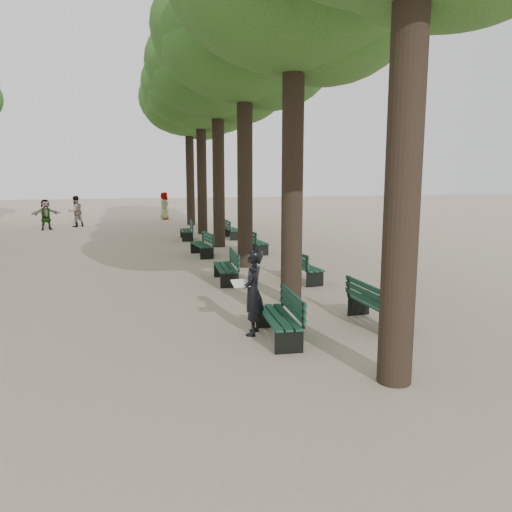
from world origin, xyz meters
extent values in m
plane|color=tan|center=(0.00, 0.00, 0.00)|extent=(120.00, 120.00, 0.00)
cylinder|color=#33261C|center=(1.50, -2.00, 3.75)|extent=(0.52, 0.52, 7.50)
cylinder|color=#33261C|center=(1.50, 3.00, 3.75)|extent=(0.52, 0.52, 7.50)
cylinder|color=#33261C|center=(1.50, 8.00, 3.75)|extent=(0.52, 0.52, 7.50)
ellipsoid|color=#29581E|center=(1.50, 8.00, 7.70)|extent=(6.00, 6.00, 4.50)
cylinder|color=#33261C|center=(1.50, 13.00, 3.75)|extent=(0.52, 0.52, 7.50)
ellipsoid|color=#29581E|center=(1.50, 13.00, 7.70)|extent=(6.00, 6.00, 4.50)
cylinder|color=#33261C|center=(1.50, 18.00, 3.75)|extent=(0.52, 0.52, 7.50)
ellipsoid|color=#29581E|center=(1.50, 18.00, 7.70)|extent=(6.00, 6.00, 4.50)
cylinder|color=#33261C|center=(1.50, 23.00, 3.75)|extent=(0.52, 0.52, 7.50)
ellipsoid|color=#29581E|center=(1.50, 23.00, 7.70)|extent=(6.00, 6.00, 4.50)
cube|color=black|center=(0.35, 0.34, 0.23)|extent=(0.63, 1.83, 0.45)
cube|color=#0D3023|center=(0.35, 0.34, 0.45)|extent=(0.65, 1.83, 0.04)
cube|color=#0D3023|center=(0.63, 0.32, 0.72)|extent=(0.15, 1.80, 0.40)
cube|color=black|center=(0.35, 5.70, 0.23)|extent=(0.62, 1.83, 0.45)
cube|color=#0D3023|center=(0.35, 5.70, 0.45)|extent=(0.64, 1.83, 0.04)
cube|color=#0D3023|center=(0.63, 5.68, 0.72)|extent=(0.14, 1.80, 0.40)
cube|color=black|center=(0.35, 10.60, 0.23)|extent=(0.71, 1.84, 0.45)
cube|color=#0D3023|center=(0.35, 10.60, 0.45)|extent=(0.73, 1.85, 0.04)
cube|color=#0D3023|center=(0.63, 10.63, 0.72)|extent=(0.23, 1.79, 0.40)
cube|color=black|center=(0.35, 15.76, 0.23)|extent=(0.61, 1.82, 0.45)
cube|color=#0D3023|center=(0.35, 15.76, 0.45)|extent=(0.63, 1.82, 0.04)
cube|color=#0D3023|center=(0.63, 15.75, 0.72)|extent=(0.13, 1.80, 0.40)
cube|color=black|center=(2.65, 0.73, 0.23)|extent=(0.57, 1.81, 0.45)
cube|color=#0D3023|center=(2.65, 0.73, 0.45)|extent=(0.59, 1.81, 0.04)
cube|color=#0D3023|center=(2.37, 0.72, 0.72)|extent=(0.09, 1.80, 0.40)
cube|color=black|center=(2.65, 5.24, 0.23)|extent=(0.67, 1.84, 0.45)
cube|color=#0D3023|center=(2.65, 5.24, 0.45)|extent=(0.69, 1.84, 0.04)
cube|color=#0D3023|center=(2.37, 5.22, 0.72)|extent=(0.19, 1.80, 0.40)
cube|color=black|center=(2.65, 10.91, 0.23)|extent=(0.63, 1.83, 0.45)
cube|color=#0D3023|center=(2.65, 10.91, 0.45)|extent=(0.65, 1.83, 0.04)
cube|color=#0D3023|center=(2.37, 10.89, 0.72)|extent=(0.15, 1.80, 0.40)
cube|color=black|center=(2.65, 15.61, 0.23)|extent=(0.55, 1.81, 0.45)
cube|color=#0D3023|center=(2.65, 15.61, 0.45)|extent=(0.57, 1.81, 0.04)
cube|color=#0D3023|center=(2.37, 15.61, 0.72)|extent=(0.07, 1.80, 0.40)
imported|color=black|center=(-0.03, 0.78, 0.86)|extent=(0.60, 0.77, 1.72)
cube|color=white|center=(-0.28, 0.78, 1.05)|extent=(0.37, 0.29, 0.12)
imported|color=#262628|center=(0.15, 27.19, 0.96)|extent=(0.47, 0.97, 1.92)
imported|color=#262628|center=(-6.91, 22.12, 0.88)|extent=(1.64, 0.92, 1.75)
imported|color=#262628|center=(-5.41, 23.41, 0.94)|extent=(0.96, 0.84, 1.87)
camera|label=1|loc=(-2.35, -8.49, 3.14)|focal=35.00mm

